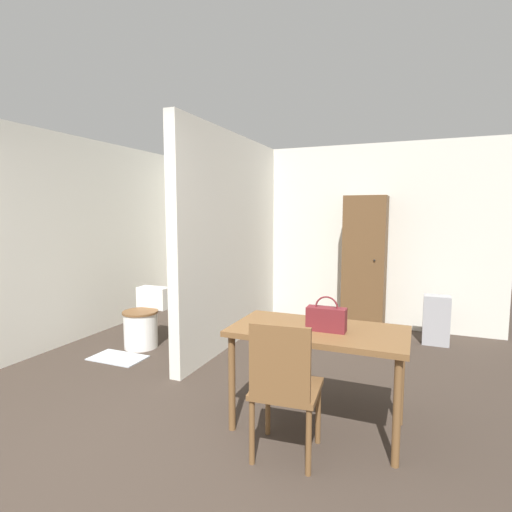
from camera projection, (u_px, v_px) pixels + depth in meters
name	position (u px, v px, depth m)	size (l,w,h in m)	color
ground_plane	(87.00, 498.00, 2.22)	(16.00, 16.00, 0.00)	#382D26
wall_back	(298.00, 235.00, 5.89)	(5.45, 0.12, 2.50)	silver
wall_left	(67.00, 240.00, 4.82)	(0.12, 5.08, 2.50)	silver
partition_wall	(233.00, 240.00, 4.82)	(0.12, 2.57, 2.50)	silver
dining_table	(318.00, 340.00, 2.89)	(1.25, 0.66, 0.75)	brown
wooden_chair	(284.00, 385.00, 2.51)	(0.45, 0.45, 0.92)	brown
toilet	(144.00, 322.00, 4.73)	(0.41, 0.56, 0.67)	white
handbag	(326.00, 318.00, 2.81)	(0.28, 0.11, 0.25)	maroon
wooden_cabinet	(365.00, 264.00, 5.26)	(0.53, 0.49, 1.79)	brown
bath_mat	(118.00, 358.00, 4.34)	(0.59, 0.35, 0.01)	#B2BCC6
space_heater	(436.00, 320.00, 4.78)	(0.30, 0.20, 0.59)	#9E9EA3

